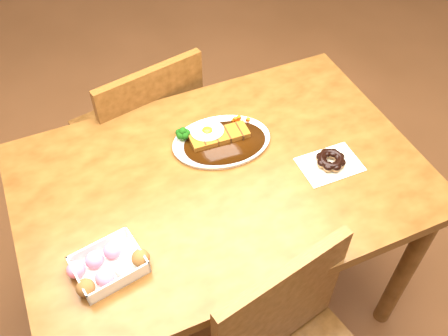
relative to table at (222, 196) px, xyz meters
name	(u,v)px	position (x,y,z in m)	size (l,w,h in m)	color
ground	(222,294)	(0.00, 0.00, -0.65)	(6.00, 6.00, 0.00)	brown
table	(222,196)	(0.00, 0.00, 0.00)	(1.20, 0.80, 0.75)	#4B2B0F
chair_far	(143,134)	(-0.11, 0.54, -0.17)	(0.49, 0.49, 0.87)	#4B2B0F
katsu_curry_plate	(220,139)	(0.05, 0.13, 0.11)	(0.33, 0.25, 0.06)	white
donut_box	(107,266)	(-0.39, -0.18, 0.12)	(0.20, 0.16, 0.05)	white
pon_de_ring	(331,161)	(0.32, -0.09, 0.12)	(0.18, 0.13, 0.04)	silver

